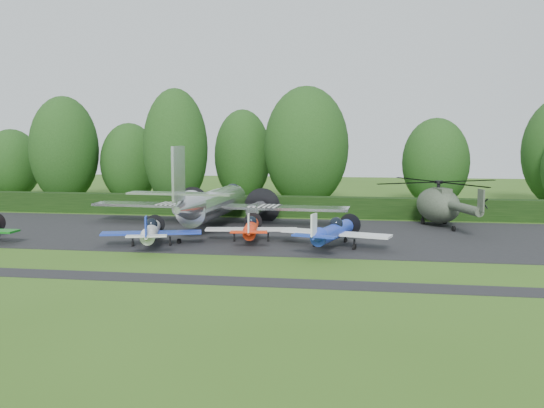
% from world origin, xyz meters
% --- Properties ---
extents(ground, '(160.00, 160.00, 0.00)m').
position_xyz_m(ground, '(0.00, 0.00, 0.00)').
color(ground, '#325818').
rests_on(ground, ground).
extents(apron, '(70.00, 18.00, 0.01)m').
position_xyz_m(apron, '(0.00, 10.00, 0.00)').
color(apron, black).
rests_on(apron, ground).
extents(taxiway_verge, '(70.00, 2.00, 0.00)m').
position_xyz_m(taxiway_verge, '(0.00, -6.00, 0.00)').
color(taxiway_verge, black).
rests_on(taxiway_verge, ground).
extents(hedgerow, '(90.00, 1.60, 2.00)m').
position_xyz_m(hedgerow, '(0.00, 21.00, 0.00)').
color(hedgerow, black).
rests_on(hedgerow, ground).
extents(transport_plane, '(23.13, 17.74, 7.41)m').
position_xyz_m(transport_plane, '(-1.60, 12.97, 2.07)').
color(transport_plane, silver).
rests_on(transport_plane, ground).
extents(light_plane_white, '(7.09, 7.46, 2.73)m').
position_xyz_m(light_plane_white, '(-3.57, 3.02, 1.13)').
color(light_plane_white, silver).
rests_on(light_plane_white, ground).
extents(light_plane_orange, '(6.83, 7.18, 2.62)m').
position_xyz_m(light_plane_orange, '(3.07, 6.01, 1.09)').
color(light_plane_orange, red).
rests_on(light_plane_orange, ground).
extents(light_plane_blue, '(7.81, 8.21, 3.00)m').
position_xyz_m(light_plane_blue, '(9.22, 4.25, 1.25)').
color(light_plane_blue, '#1D37AF').
rests_on(light_plane_blue, ground).
extents(helicopter, '(12.42, 14.54, 4.00)m').
position_xyz_m(helicopter, '(17.65, 16.67, 2.15)').
color(helicopter, '#373F31').
rests_on(helicopter, ground).
extents(tree_0, '(6.90, 6.90, 9.43)m').
position_xyz_m(tree_0, '(-16.59, 31.22, 4.70)').
color(tree_0, black).
rests_on(tree_0, ground).
extents(tree_2, '(6.98, 6.98, 8.75)m').
position_xyz_m(tree_2, '(-32.65, 32.42, 4.37)').
color(tree_2, black).
rests_on(tree_2, ground).
extents(tree_3, '(6.73, 6.73, 11.04)m').
position_xyz_m(tree_3, '(-3.32, 33.66, 5.51)').
color(tree_3, black).
rests_on(tree_3, ground).
extents(tree_4, '(7.95, 7.95, 12.54)m').
position_xyz_m(tree_4, '(-23.84, 29.22, 6.26)').
color(tree_4, black).
rests_on(tree_4, ground).
extents(tree_6, '(9.37, 9.37, 13.38)m').
position_xyz_m(tree_6, '(4.71, 29.70, 6.68)').
color(tree_6, black).
rests_on(tree_6, ground).
extents(tree_7, '(7.42, 7.42, 9.90)m').
position_xyz_m(tree_7, '(18.99, 32.23, 4.94)').
color(tree_7, black).
rests_on(tree_7, ground).
extents(tree_9, '(7.03, 7.03, 13.04)m').
position_xyz_m(tree_9, '(-9.27, 26.31, 6.51)').
color(tree_9, black).
rests_on(tree_9, ground).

